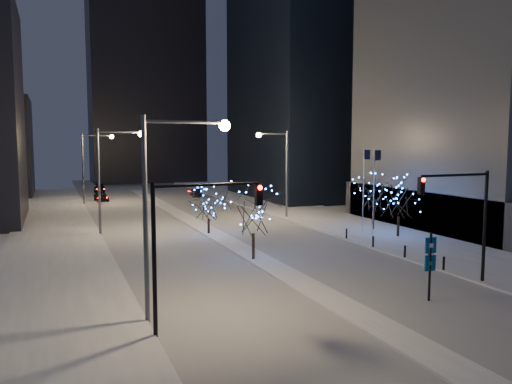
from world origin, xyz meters
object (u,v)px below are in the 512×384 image
traffic_signal_east (466,209)px  car_near (101,196)px  street_lamp_w_near (167,189)px  holiday_tree_plaza_far (374,195)px  construction_sign (431,246)px  car_mid (195,193)px  street_lamp_east (280,162)px  traffic_signal_west (188,231)px  car_far (100,188)px  holiday_tree_plaza_near (399,198)px  holiday_tree_median_near (253,211)px  street_lamp_w_mid (110,166)px  holiday_tree_median_far (208,205)px  wayfinding_sign (430,259)px  street_lamp_w_far (91,158)px

traffic_signal_east → car_near: traffic_signal_east is taller
street_lamp_w_near → holiday_tree_plaza_far: size_ratio=1.86×
construction_sign → car_mid: bearing=84.6°
street_lamp_east → street_lamp_w_near: bearing=-124.2°
street_lamp_east → traffic_signal_west: size_ratio=1.43×
car_far → construction_sign: size_ratio=2.37×
holiday_tree_plaza_near → holiday_tree_median_near: bearing=-168.1°
street_lamp_w_near → car_mid: size_ratio=2.63×
street_lamp_w_mid → holiday_tree_plaza_near: bearing=-26.2°
car_near → construction_sign: bearing=-75.6°
holiday_tree_median_far → car_far: bearing=97.2°
wayfinding_sign → holiday_tree_plaza_near: bearing=60.7°
holiday_tree_median_far → wayfinding_sign: 24.30m
traffic_signal_east → holiday_tree_plaza_far: 19.28m
holiday_tree_median_near → holiday_tree_plaza_near: 16.00m
traffic_signal_east → construction_sign: bearing=68.5°
holiday_tree_median_far → construction_sign: size_ratio=2.20×
car_mid → holiday_tree_plaza_far: bearing=107.9°
holiday_tree_plaza_near → construction_sign: bearing=-115.0°
street_lamp_w_near → holiday_tree_median_near: bearing=49.4°
street_lamp_w_far → car_near: size_ratio=2.40×
street_lamp_w_mid → holiday_tree_median_near: (8.44, -15.16, -2.75)m
street_lamp_east → car_mid: 27.12m
car_far → traffic_signal_west: bearing=-86.0°
street_lamp_w_mid → construction_sign: 29.31m
car_far → wayfinding_sign: (11.33, -70.33, 1.69)m
street_lamp_w_far → car_near: street_lamp_w_far is taller
street_lamp_w_mid → holiday_tree_median_far: bearing=-24.6°
car_near → holiday_tree_plaza_near: bearing=-66.8°
holiday_tree_plaza_far → holiday_tree_plaza_near: bearing=-92.0°
holiday_tree_median_far → holiday_tree_median_near: bearing=-90.0°
holiday_tree_plaza_near → holiday_tree_plaza_far: bearing=88.0°
holiday_tree_median_near → wayfinding_sign: holiday_tree_median_near is taller
street_lamp_w_mid → traffic_signal_east: (17.88, -26.00, -1.74)m
car_near → holiday_tree_median_near: 44.35m
traffic_signal_west → street_lamp_w_far: bearing=90.5°
street_lamp_w_near → street_lamp_east: 33.85m
traffic_signal_west → holiday_tree_plaza_far: size_ratio=1.30×
holiday_tree_plaza_near → car_near: bearing=119.1°
holiday_tree_median_far → holiday_tree_plaza_far: 16.31m
car_far → holiday_tree_plaza_far: bearing=-61.1°
street_lamp_east → holiday_tree_plaza_far: 12.36m
holiday_tree_median_near → holiday_tree_plaza_far: (15.80, 7.32, -0.15)m
street_lamp_east → car_near: size_ratio=2.40×
street_lamp_w_mid → holiday_tree_plaza_far: (24.23, -7.84, -2.90)m
car_mid → traffic_signal_west: bearing=80.2°
street_lamp_w_near → car_mid: (16.30, 54.35, -5.87)m
car_near → car_mid: (14.72, 0.80, -0.08)m
street_lamp_w_near → street_lamp_w_far: 50.00m
street_lamp_w_mid → holiday_tree_plaza_far: bearing=-17.9°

